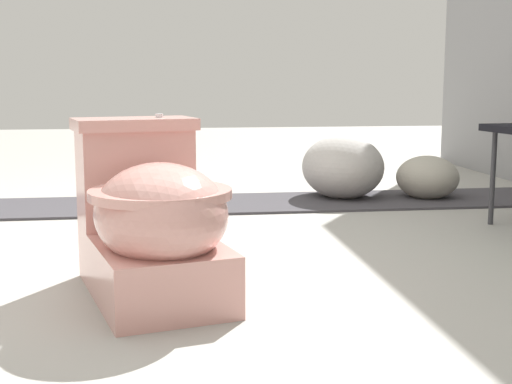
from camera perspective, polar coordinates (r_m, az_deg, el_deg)
name	(u,v)px	position (r m, az deg, el deg)	size (l,w,h in m)	color
ground_plane	(89,280)	(2.32, -13.19, -6.84)	(14.00, 14.00, 0.00)	#A8A59E
gravel_strip	(215,204)	(3.57, -3.29, -0.95)	(0.56, 8.00, 0.01)	#423F44
toilet	(153,222)	(2.06, -8.26, -2.38)	(0.70, 0.51, 0.52)	#E09E93
boulder_near	(427,177)	(3.84, 13.56, 1.14)	(0.33, 0.32, 0.23)	#ADA899
boulder_far	(343,167)	(3.77, 6.95, 2.00)	(0.49, 0.42, 0.33)	#B7B2AD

